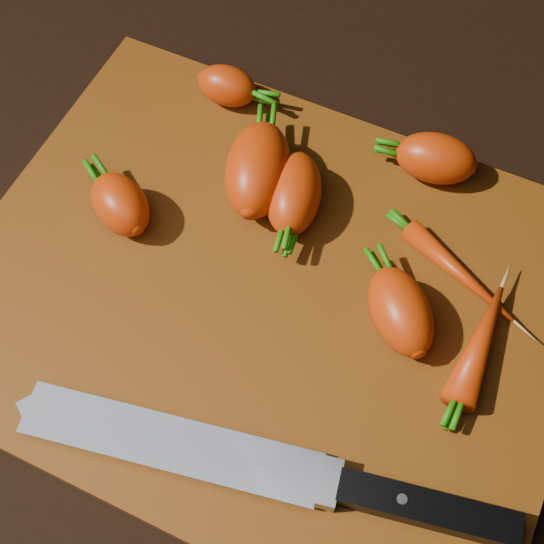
% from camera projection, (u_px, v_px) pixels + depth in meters
% --- Properties ---
extents(ground, '(2.00, 2.00, 0.01)m').
position_uv_depth(ground, '(267.00, 301.00, 0.63)').
color(ground, black).
extents(cutting_board, '(0.50, 0.40, 0.01)m').
position_uv_depth(cutting_board, '(267.00, 296.00, 0.62)').
color(cutting_board, '#512A0B').
rests_on(cutting_board, ground).
extents(carrot_0, '(0.08, 0.07, 0.04)m').
position_uv_depth(carrot_0, '(120.00, 204.00, 0.63)').
color(carrot_0, red).
rests_on(carrot_0, cutting_board).
extents(carrot_1, '(0.07, 0.09, 0.05)m').
position_uv_depth(carrot_1, '(294.00, 194.00, 0.64)').
color(carrot_1, red).
rests_on(carrot_1, cutting_board).
extents(carrot_2, '(0.08, 0.11, 0.06)m').
position_uv_depth(carrot_2, '(258.00, 170.00, 0.64)').
color(carrot_2, red).
rests_on(carrot_2, cutting_board).
extents(carrot_3, '(0.08, 0.05, 0.04)m').
position_uv_depth(carrot_3, '(436.00, 158.00, 0.66)').
color(carrot_3, red).
rests_on(carrot_3, cutting_board).
extents(carrot_4, '(0.06, 0.04, 0.04)m').
position_uv_depth(carrot_4, '(227.00, 86.00, 0.70)').
color(carrot_4, red).
rests_on(carrot_4, cutting_board).
extents(carrot_5, '(0.09, 0.09, 0.05)m').
position_uv_depth(carrot_5, '(400.00, 311.00, 0.59)').
color(carrot_5, red).
rests_on(carrot_5, cutting_board).
extents(carrot_6, '(0.11, 0.06, 0.02)m').
position_uv_depth(carrot_6, '(460.00, 273.00, 0.62)').
color(carrot_6, red).
rests_on(carrot_6, cutting_board).
extents(carrot_7, '(0.03, 0.11, 0.03)m').
position_uv_depth(carrot_7, '(480.00, 343.00, 0.58)').
color(carrot_7, red).
rests_on(carrot_7, cutting_board).
extents(knife, '(0.36, 0.10, 0.02)m').
position_uv_depth(knife, '(199.00, 450.00, 0.55)').
color(knife, gray).
rests_on(knife, cutting_board).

